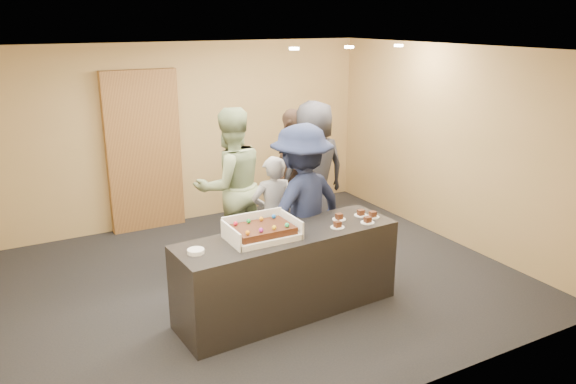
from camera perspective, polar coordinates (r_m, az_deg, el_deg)
The scene contains 17 objects.
room at distance 6.36m, azimuth -3.50°, elevation 1.98°, with size 6.04×6.00×2.70m.
serving_counter at distance 5.98m, azimuth -0.00°, elevation -8.21°, with size 2.40×0.70×0.90m, color black.
storage_cabinet at distance 8.41m, azimuth -14.43°, elevation 4.00°, with size 1.06×0.15×2.34m, color brown.
cake_box at distance 5.68m, azimuth -2.75°, elevation -4.20°, with size 0.70×0.48×0.21m.
sheet_cake at distance 5.64m, azimuth -2.65°, elevation -3.80°, with size 0.60×0.41×0.12m.
plate_stack at distance 5.39m, azimuth -9.35°, elevation -5.96°, with size 0.16×0.16×0.04m, color white.
slice_a at distance 5.97m, azimuth 5.05°, elevation -3.40°, with size 0.15×0.15×0.07m.
slice_b at distance 6.20m, azimuth 5.21°, elevation -2.60°, with size 0.15×0.15×0.07m.
slice_c at distance 6.14m, azimuth 8.09°, elevation -2.90°, with size 0.15×0.15×0.07m.
slice_d at distance 6.35m, azimuth 7.41°, elevation -2.19°, with size 0.15×0.15×0.07m.
slice_e at distance 6.31m, azimuth 8.59°, elevation -2.35°, with size 0.15×0.15×0.07m.
person_server_grey at distance 6.83m, azimuth -1.54°, elevation -2.33°, with size 0.54×0.35×1.47m, color #95959A.
person_sage_man at distance 7.10m, azimuth -5.86°, elevation 0.59°, with size 0.97×0.75×1.99m, color gray.
person_navy_man at distance 6.44m, azimuth 1.37°, elevation -1.47°, with size 1.24×0.71×1.91m, color #1B2243.
person_brown_extra at distance 8.12m, azimuth 0.54°, elevation 2.16°, with size 1.06×0.44×1.81m, color brown.
person_dark_suit at distance 7.86m, azimuth 2.63°, elevation 2.19°, with size 0.96×0.62×1.96m, color #26262B.
ceiling_spotlights at distance 7.38m, azimuth 6.23°, elevation 14.44°, with size 1.72×0.12×0.03m.
Camera 1 is at (-2.60, -5.55, 3.03)m, focal length 35.00 mm.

